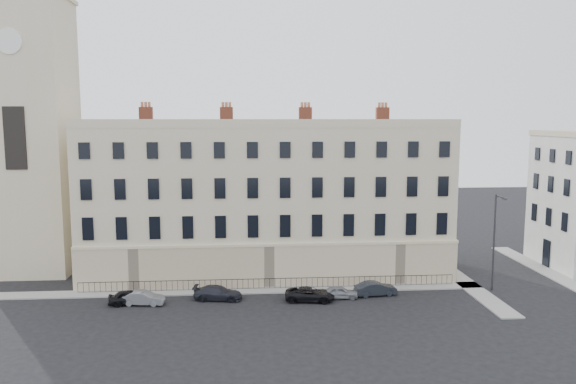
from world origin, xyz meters
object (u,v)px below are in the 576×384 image
(car_e, at_px, (340,292))
(car_c, at_px, (218,293))
(car_d, at_px, (310,294))
(car_b, at_px, (143,298))
(streetlamp, at_px, (495,238))
(car_f, at_px, (376,289))
(car_a, at_px, (130,297))

(car_e, bearing_deg, car_c, 90.97)
(car_c, xyz_separation_m, car_d, (8.04, -0.93, -0.02))
(car_b, height_order, car_c, car_c)
(car_c, xyz_separation_m, streetlamp, (25.30, 0.75, 4.37))
(car_d, height_order, car_e, car_d)
(car_b, relative_size, car_e, 1.11)
(car_c, distance_m, car_e, 10.78)
(car_d, bearing_deg, car_b, 97.55)
(car_e, relative_size, car_f, 0.86)
(car_d, bearing_deg, car_e, -71.73)
(car_a, distance_m, car_f, 21.61)
(car_a, distance_m, car_c, 7.48)
(car_a, height_order, car_f, car_f)
(car_c, height_order, car_e, car_c)
(car_e, bearing_deg, car_a, 93.84)
(car_d, relative_size, streetlamp, 0.48)
(car_b, distance_m, car_e, 17.08)
(car_b, distance_m, streetlamp, 31.95)
(car_d, bearing_deg, car_c, 91.24)
(car_d, distance_m, streetlamp, 17.89)
(car_e, xyz_separation_m, streetlamp, (14.53, 1.17, 4.43))
(car_e, relative_size, streetlamp, 0.36)
(car_b, relative_size, streetlamp, 0.40)
(car_c, bearing_deg, car_e, -83.83)
(car_a, relative_size, car_e, 1.12)
(car_f, bearing_deg, car_b, 85.43)
(car_c, distance_m, streetlamp, 25.68)
(car_f, bearing_deg, streetlamp, -94.27)
(car_e, bearing_deg, car_b, 94.68)
(car_c, relative_size, streetlamp, 0.48)
(car_c, bearing_deg, car_b, 106.18)
(car_b, height_order, car_f, car_f)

